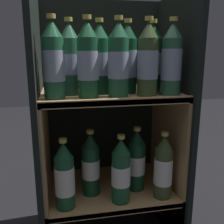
# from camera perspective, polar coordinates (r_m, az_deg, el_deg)

# --- Properties ---
(fridge_back_wall) EXTENTS (0.56, 0.02, 1.01)m
(fridge_back_wall) POSITION_cam_1_polar(r_m,az_deg,el_deg) (1.24, -2.24, -0.39)
(fridge_back_wall) COLOR black
(fridge_back_wall) RESTS_ON ground_plane
(fridge_side_left) EXTENTS (0.02, 0.41, 1.01)m
(fridge_side_left) POSITION_cam_1_polar(r_m,az_deg,el_deg) (1.04, -15.34, -3.59)
(fridge_side_left) COLOR black
(fridge_side_left) RESTS_ON ground_plane
(fridge_side_right) EXTENTS (0.02, 0.41, 1.01)m
(fridge_side_right) POSITION_cam_1_polar(r_m,az_deg,el_deg) (1.14, 12.92, -2.05)
(fridge_side_right) COLOR black
(fridge_side_right) RESTS_ON ground_plane
(shelf_lower) EXTENTS (0.52, 0.37, 0.24)m
(shelf_lower) POSITION_cam_1_polar(r_m,az_deg,el_deg) (1.18, -0.45, -18.00)
(shelf_lower) COLOR tan
(shelf_lower) RESTS_ON ground_plane
(shelf_upper) EXTENTS (0.52, 0.37, 0.65)m
(shelf_upper) POSITION_cam_1_polar(r_m,az_deg,el_deg) (1.07, -0.52, -6.14)
(shelf_upper) COLOR tan
(shelf_upper) RESTS_ON ground_plane
(bottle_upper_front_0) EXTENTS (0.07, 0.07, 0.27)m
(bottle_upper_front_0) POSITION_cam_1_polar(r_m,az_deg,el_deg) (0.88, -12.64, 10.56)
(bottle_upper_front_0) COLOR #1E5638
(bottle_upper_front_0) RESTS_ON shelf_upper
(bottle_upper_front_1) EXTENTS (0.07, 0.07, 0.27)m
(bottle_upper_front_1) POSITION_cam_1_polar(r_m,az_deg,el_deg) (0.88, -5.27, 10.85)
(bottle_upper_front_1) COLOR #194C2D
(bottle_upper_front_1) RESTS_ON shelf_upper
(bottle_upper_front_2) EXTENTS (0.07, 0.07, 0.27)m
(bottle_upper_front_2) POSITION_cam_1_polar(r_m,az_deg,el_deg) (0.90, 1.41, 10.97)
(bottle_upper_front_2) COLOR #1E5638
(bottle_upper_front_2) RESTS_ON shelf_upper
(bottle_upper_front_3) EXTENTS (0.07, 0.07, 0.27)m
(bottle_upper_front_3) POSITION_cam_1_polar(r_m,az_deg,el_deg) (0.93, 7.79, 10.91)
(bottle_upper_front_3) COLOR #384C28
(bottle_upper_front_3) RESTS_ON shelf_upper
(bottle_upper_front_4) EXTENTS (0.07, 0.07, 0.27)m
(bottle_upper_front_4) POSITION_cam_1_polar(r_m,az_deg,el_deg) (0.96, 12.84, 10.76)
(bottle_upper_front_4) COLOR #285B42
(bottle_upper_front_4) RESTS_ON shelf_upper
(bottle_upper_back_0) EXTENTS (0.07, 0.07, 0.27)m
(bottle_upper_back_0) POSITION_cam_1_polar(r_m,az_deg,el_deg) (0.96, -9.17, 11.01)
(bottle_upper_back_0) COLOR #285B42
(bottle_upper_back_0) RESTS_ON shelf_upper
(bottle_upper_back_1) EXTENTS (0.07, 0.07, 0.27)m
(bottle_upper_back_1) POSITION_cam_1_polar(r_m,az_deg,el_deg) (0.97, -2.69, 11.16)
(bottle_upper_back_1) COLOR #194C2D
(bottle_upper_back_1) RESTS_ON shelf_upper
(bottle_upper_back_2) EXTENTS (0.07, 0.07, 0.27)m
(bottle_upper_back_2) POSITION_cam_1_polar(r_m,az_deg,el_deg) (0.99, 3.37, 11.17)
(bottle_upper_back_2) COLOR #144228
(bottle_upper_back_2) RESTS_ON shelf_upper
(bottle_upper_back_3) EXTENTS (0.07, 0.07, 0.27)m
(bottle_upper_back_3) POSITION_cam_1_polar(r_m,az_deg,el_deg) (1.02, 8.70, 11.15)
(bottle_upper_back_3) COLOR #144228
(bottle_upper_back_3) RESTS_ON shelf_upper
(bottle_lower_front_0) EXTENTS (0.07, 0.07, 0.27)m
(bottle_lower_front_0) POSITION_cam_1_polar(r_m,az_deg,el_deg) (0.98, -10.29, -13.79)
(bottle_lower_front_0) COLOR #194C2D
(bottle_lower_front_0) RESTS_ON shelf_lower
(bottle_lower_front_1) EXTENTS (0.07, 0.07, 0.27)m
(bottle_lower_front_1) POSITION_cam_1_polar(r_m,az_deg,el_deg) (1.01, 1.95, -12.88)
(bottle_lower_front_1) COLOR #194C2D
(bottle_lower_front_1) RESTS_ON shelf_lower
(bottle_lower_front_2) EXTENTS (0.07, 0.07, 0.27)m
(bottle_lower_front_2) POSITION_cam_1_polar(r_m,az_deg,el_deg) (1.05, 11.08, -11.90)
(bottle_lower_front_2) COLOR #384C28
(bottle_lower_front_2) RESTS_ON shelf_lower
(bottle_lower_back_0) EXTENTS (0.07, 0.07, 0.27)m
(bottle_lower_back_0) POSITION_cam_1_polar(r_m,az_deg,el_deg) (1.06, -4.65, -11.44)
(bottle_lower_back_0) COLOR #144228
(bottle_lower_back_0) RESTS_ON shelf_lower
(bottle_lower_back_1) EXTENTS (0.07, 0.07, 0.27)m
(bottle_lower_back_1) POSITION_cam_1_polar(r_m,az_deg,el_deg) (1.10, 5.34, -10.62)
(bottle_lower_back_1) COLOR #144228
(bottle_lower_back_1) RESTS_ON shelf_lower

